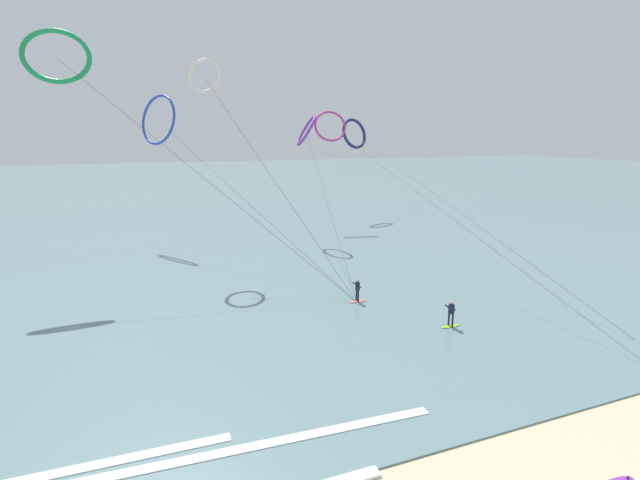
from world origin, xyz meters
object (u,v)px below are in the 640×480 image
object	(u,v)px
kite_emerald	(57,56)
kite_navy	(354,134)
kite_violet	(306,131)
surfer_coral	(357,292)
kite_ivory	(205,77)
kite_cobalt	(158,120)
kite_magenta	(331,126)
surfer_lime	(451,315)

from	to	relation	value
kite_emerald	kite_navy	bearing A→B (deg)	25.61
kite_violet	kite_navy	distance (m)	16.12
surfer_coral	kite_violet	xyz separation A→B (m)	(3.77, 21.27, 11.38)
surfer_coral	kite_ivory	bearing A→B (deg)	-152.57
kite_navy	kite_emerald	xyz separation A→B (m)	(-34.21, -18.41, 5.77)
surfer_coral	kite_cobalt	world-z (taller)	kite_cobalt
kite_cobalt	kite_emerald	size ratio (longest dim) A/B	1.29
kite_violet	kite_cobalt	distance (m)	15.83
kite_navy	kite_ivory	world-z (taller)	kite_ivory
kite_cobalt	kite_emerald	xyz separation A→B (m)	(-7.56, -11.01, 4.38)
kite_ivory	kite_magenta	xyz separation A→B (m)	(17.26, 12.97, -3.89)
surfer_lime	kite_cobalt	distance (m)	36.97
surfer_coral	kite_cobalt	distance (m)	30.47
kite_magenta	kite_ivory	bearing A→B (deg)	-133.92
surfer_coral	surfer_lime	world-z (taller)	same
surfer_coral	kite_navy	size ratio (longest dim) A/B	0.04
kite_ivory	kite_magenta	size ratio (longest dim) A/B	0.42
kite_cobalt	surfer_coral	bearing A→B (deg)	-9.87
surfer_lime	kite_cobalt	world-z (taller)	kite_cobalt
kite_violet	kite_navy	xyz separation A→B (m)	(11.37, 11.41, -0.26)
surfer_coral	surfer_lime	distance (m)	7.03
surfer_lime	kite_magenta	distance (m)	36.36
surfer_coral	surfer_lime	size ratio (longest dim) A/B	1.00
surfer_lime	kite_magenta	xyz separation A→B (m)	(5.87, 33.81, 12.02)
kite_cobalt	kite_ivory	size ratio (longest dim) A/B	1.53
kite_cobalt	kite_violet	bearing A→B (deg)	40.96
kite_ivory	surfer_coral	bearing A→B (deg)	95.95
kite_cobalt	kite_navy	xyz separation A→B (m)	(26.65, 7.40, -1.40)
kite_cobalt	kite_ivory	xyz separation A→B (m)	(3.63, -10.53, 3.38)
surfer_coral	kite_ivory	world-z (taller)	kite_ivory
kite_violet	kite_emerald	distance (m)	24.51
kite_ivory	kite_navy	bearing A→B (deg)	-164.22
surfer_coral	kite_emerald	size ratio (longest dim) A/B	0.08
kite_navy	kite_ivory	size ratio (longest dim) A/B	2.54
kite_violet	kite_magenta	bearing A→B (deg)	149.03
surfer_lime	kite_navy	xyz separation A→B (m)	(11.63, 38.78, 11.12)
surfer_coral	kite_cobalt	bearing A→B (deg)	-156.20
kite_violet	kite_emerald	world-z (taller)	kite_emerald
kite_navy	kite_magenta	bearing A→B (deg)	-158.60
surfer_coral	surfer_lime	xyz separation A→B (m)	(3.51, -6.09, 0.00)
surfer_coral	kite_ivory	xyz separation A→B (m)	(-7.88, 14.75, 15.91)
surfer_lime	kite_cobalt	size ratio (longest dim) A/B	0.06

